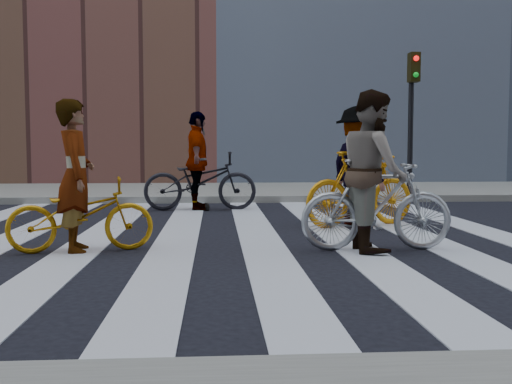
{
  "coord_description": "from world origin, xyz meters",
  "views": [
    {
      "loc": [
        -0.03,
        -8.02,
        1.23
      ],
      "look_at": [
        0.53,
        0.3,
        0.6
      ],
      "focal_mm": 42.0,
      "sensor_mm": 36.0,
      "label": 1
    }
  ],
  "objects": [
    {
      "name": "bike_yellow_left",
      "position": [
        -1.61,
        -0.95,
        0.44
      ],
      "size": [
        1.74,
        0.88,
        0.87
      ],
      "primitive_type": "imported",
      "rotation": [
        0.0,
        0.0,
        1.76
      ],
      "color": "#C3830A",
      "rests_on": "ground"
    },
    {
      "name": "rider_right",
      "position": [
        2.14,
        1.02,
        0.92
      ],
      "size": [
        1.07,
        1.36,
        1.85
      ],
      "primitive_type": "imported",
      "rotation": [
        0.0,
        0.0,
        1.93
      ],
      "color": "slate",
      "rests_on": "ground"
    },
    {
      "name": "sidewalk_far",
      "position": [
        0.0,
        7.5,
        0.07
      ],
      "size": [
        100.0,
        5.0,
        0.15
      ],
      "primitive_type": "cube",
      "color": "gray",
      "rests_on": "ground"
    },
    {
      "name": "rider_rear",
      "position": [
        -0.39,
        3.61,
        0.96
      ],
      "size": [
        0.5,
        1.13,
        1.91
      ],
      "primitive_type": "imported",
      "rotation": [
        0.0,
        0.0,
        1.6
      ],
      "color": "slate",
      "rests_on": "ground"
    },
    {
      "name": "bike_yellow_right",
      "position": [
        2.19,
        1.02,
        0.58
      ],
      "size": [
        2.0,
        1.2,
        1.16
      ],
      "primitive_type": "imported",
      "rotation": [
        0.0,
        0.0,
        1.93
      ],
      "color": "orange",
      "rests_on": "ground"
    },
    {
      "name": "bike_dark_rear",
      "position": [
        -0.34,
        3.61,
        0.57
      ],
      "size": [
        2.19,
        0.81,
        1.14
      ],
      "primitive_type": "imported",
      "rotation": [
        0.0,
        0.0,
        1.6
      ],
      "color": "black",
      "rests_on": "ground"
    },
    {
      "name": "traffic_signal",
      "position": [
        4.4,
        5.32,
        2.28
      ],
      "size": [
        0.22,
        0.42,
        3.33
      ],
      "color": "black",
      "rests_on": "ground"
    },
    {
      "name": "bike_silver_mid",
      "position": [
        1.87,
        -1.1,
        0.54
      ],
      "size": [
        1.81,
        0.52,
        1.09
      ],
      "primitive_type": "imported",
      "rotation": [
        0.0,
        0.0,
        1.58
      ],
      "color": "#AAAEB4",
      "rests_on": "ground"
    },
    {
      "name": "ground",
      "position": [
        0.0,
        0.0,
        0.0
      ],
      "size": [
        100.0,
        100.0,
        0.0
      ],
      "primitive_type": "plane",
      "color": "black",
      "rests_on": "ground"
    },
    {
      "name": "zebra_crosswalk",
      "position": [
        0.0,
        0.0,
        0.01
      ],
      "size": [
        8.25,
        10.0,
        0.01
      ],
      "color": "silver",
      "rests_on": "ground"
    },
    {
      "name": "rider_mid",
      "position": [
        1.82,
        -1.1,
        0.94
      ],
      "size": [
        0.72,
        0.92,
        1.89
      ],
      "primitive_type": "imported",
      "rotation": [
        0.0,
        0.0,
        1.58
      ],
      "color": "slate",
      "rests_on": "ground"
    },
    {
      "name": "rider_left",
      "position": [
        -1.66,
        -0.95,
        0.89
      ],
      "size": [
        0.54,
        0.72,
        1.78
      ],
      "primitive_type": "imported",
      "rotation": [
        0.0,
        0.0,
        1.76
      ],
      "color": "slate",
      "rests_on": "ground"
    }
  ]
}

